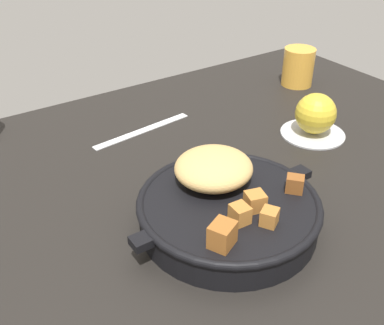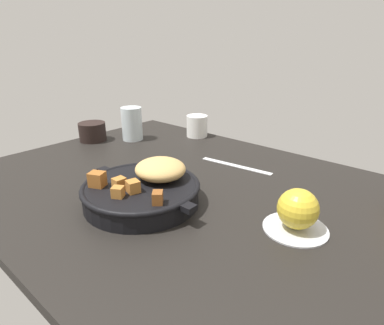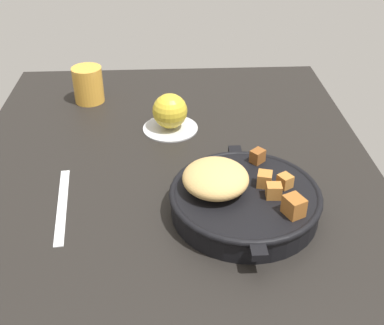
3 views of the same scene
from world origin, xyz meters
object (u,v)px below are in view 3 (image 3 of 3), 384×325
cast_iron_skillet (240,197)px  juice_glass_amber (87,85)px  red_apple (171,111)px  butter_knife (61,205)px

cast_iron_skillet → juice_glass_amber: bearing=34.8°
red_apple → cast_iron_skillet: bearing=-159.4°
cast_iron_skillet → juice_glass_amber: (44.68, 31.05, 1.07)cm
red_apple → butter_knife: red_apple is taller
cast_iron_skillet → juice_glass_amber: 54.43cm
butter_knife → juice_glass_amber: bearing=-6.1°
red_apple → juice_glass_amber: bearing=53.1°
red_apple → juice_glass_amber: juice_glass_amber is taller
red_apple → juice_glass_amber: (14.94, 19.90, -0.10)cm
red_apple → butter_knife: (-26.33, 19.68, -4.23)cm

